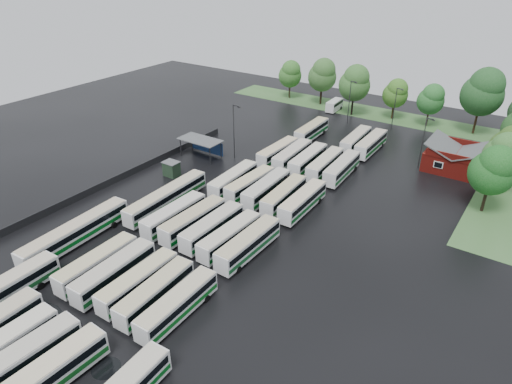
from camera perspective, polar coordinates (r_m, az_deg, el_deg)
The scene contains 52 objects.
ground at distance 63.46m, azimuth -7.65°, elevation -5.76°, with size 160.00×160.00×0.00m, color black.
brick_building at distance 88.53m, azimuth 23.69°, elevation 3.64°, with size 10.07×8.60×5.39m.
wash_shed at distance 86.83m, azimuth -6.80°, elevation 6.27°, with size 8.20×4.20×3.58m.
utility_hut at distance 80.60m, azimuth -10.52°, elevation 2.89°, with size 2.70×2.20×2.62m.
grass_strip_north at distance 114.22m, azimuth 15.30°, elevation 9.32°, with size 80.00×10.00×0.01m, color #3D6932.
west_fence at distance 82.25m, azimuth -15.71°, elevation 2.25°, with size 0.10×50.00×1.20m, color #2D2D30.
bus_r0c1 at distance 51.74m, azimuth -29.16°, elevation -16.72°, with size 2.44×10.89×3.03m.
bus_r0c2 at distance 49.63m, azimuth -27.28°, elevation -18.27°, with size 2.97×11.40×3.14m.
bus_r0c3 at distance 47.41m, azimuth -24.60°, elevation -20.13°, with size 2.85×11.39×3.15m.
bus_r1c0 at distance 58.68m, azimuth -19.23°, elevation -8.48°, with size 2.58×11.06×3.06m.
bus_r1c1 at distance 56.65m, azimuth -17.29°, elevation -9.54°, with size 2.80×11.33×3.13m.
bus_r1c2 at distance 54.59m, azimuth -14.49°, elevation -10.80°, with size 2.43×10.84×3.01m.
bus_r1c3 at distance 52.73m, azimuth -12.46°, elevation -12.15°, with size 2.81×10.84×2.99m.
bus_r1c4 at distance 50.76m, azimuth -9.76°, elevation -13.68°, with size 2.55×10.93×3.03m.
bus_r2c0 at distance 65.85m, azimuth -10.21°, elevation -2.86°, with size 2.47×11.06×3.07m.
bus_r2c1 at distance 64.13m, azimuth -7.85°, elevation -3.54°, with size 2.74×11.35×3.14m.
bus_r2c2 at distance 62.40m, azimuth -5.48°, elevation -4.39°, with size 2.44×11.16×3.10m.
bus_r2c3 at distance 60.43m, azimuth -3.30°, elevation -5.55°, with size 2.68×10.94×3.03m.
bus_r2c4 at distance 58.78m, azimuth -0.96°, elevation -6.50°, with size 2.56×11.37×3.16m.
bus_r3c0 at distance 74.69m, azimuth -2.84°, elevation 1.55°, with size 2.79×11.20×3.10m.
bus_r3c1 at distance 73.34m, azimuth -0.76°, elevation 1.00°, with size 2.71×10.79×2.98m.
bus_r3c2 at distance 71.81m, azimuth 1.33°, elevation 0.45°, with size 2.74×11.35×3.14m.
bus_r3c3 at distance 70.08m, azimuth 3.50°, elevation -0.41°, with size 2.86×11.02×3.04m.
bus_r3c4 at distance 68.59m, azimuth 5.85°, elevation -1.16°, with size 2.57×11.20×3.11m.
bus_r4c0 at distance 85.19m, azimuth 2.74°, elevation 5.04°, with size 2.56×10.96×3.04m.
bus_r4c1 at distance 83.67m, azimuth 4.55°, elevation 4.58°, with size 2.93×11.43×3.16m.
bus_r4c2 at distance 82.27m, azimuth 6.51°, elevation 4.05°, with size 2.89×11.35×3.13m.
bus_r4c3 at distance 80.91m, azimuth 8.61°, elevation 3.46°, with size 2.86×11.25×3.10m.
bus_r4c4 at distance 79.92m, azimuth 10.68°, elevation 2.96°, with size 2.89×11.31×3.12m.
bus_r5c0 at distance 95.96m, azimuth 6.96°, elevation 7.63°, with size 2.70×11.29×3.13m.
bus_r5c3 at distance 92.44m, azimuth 12.36°, elevation 6.35°, with size 2.87×11.28×3.11m.
bus_r5c4 at distance 91.27m, azimuth 14.16°, elevation 5.86°, with size 2.55×11.32×3.14m.
artic_bus_west_b at distance 70.77m, azimuth -11.11°, elevation -0.63°, with size 2.75×16.21×3.00m.
artic_bus_west_c at distance 65.60m, azimuth -21.61°, elevation -4.72°, with size 3.15×16.70×3.08m.
minibus at distance 114.35m, azimuth 9.77°, elevation 10.68°, with size 2.42×5.91×2.55m.
tree_north_0 at distance 121.96m, azimuth 4.32°, elevation 14.53°, with size 5.98×5.98×9.91m.
tree_north_1 at distance 117.18m, azimuth 8.34°, elevation 14.31°, with size 7.03×7.03×11.65m.
tree_north_2 at distance 110.24m, azimuth 12.28°, elevation 13.21°, with size 7.25×7.25×12.00m.
tree_north_3 at distance 110.33m, azimuth 17.09°, elevation 11.75°, with size 5.72×5.72×9.48m.
tree_north_4 at distance 107.85m, azimuth 21.08°, elevation 10.80°, with size 5.81×5.81×9.63m.
tree_north_5 at distance 106.32m, azimuth 26.57°, elevation 11.16°, with size 8.59×8.59×14.23m.
tree_east_0 at distance 74.12m, azimuth 27.59°, elevation 2.48°, with size 6.55×6.55×10.85m.
tree_east_1 at distance 81.82m, azimuth 28.59°, elevation 4.21°, with size 6.18×6.18×10.23m.
tree_east_2 at distance 86.25m, azimuth 29.11°, elevation 5.09°, with size 6.03×6.03×9.99m.
lamp_post_ne at distance 85.85m, azimuth 20.25°, elevation 6.20°, with size 1.45×0.28×9.41m.
lamp_post_nw at distance 84.50m, azimuth -2.72°, elevation 8.04°, with size 1.60×0.31×10.41m.
lamp_post_back_w at distance 104.66m, azimuth 11.67°, elevation 11.28°, with size 1.49×0.29×9.69m.
lamp_post_back_e at distance 102.70m, azimuth 17.00°, elevation 10.20°, with size 1.44×0.28×9.38m.
puddle_0 at distance 55.93m, azimuth -26.04°, elevation -14.34°, with size 5.83×5.83×0.01m, color black.
puddle_1 at distance 48.57m, azimuth -18.24°, elevation -20.18°, with size 2.81×2.81×0.01m, color black.
puddle_2 at distance 72.08m, azimuth -11.88°, elevation -1.66°, with size 7.26×7.26×0.01m, color black.
puddle_3 at distance 58.76m, azimuth -2.92°, elevation -8.63°, with size 4.11×4.11×0.01m, color black.
Camera 1 is at (36.27, -38.29, 35.29)m, focal length 32.00 mm.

